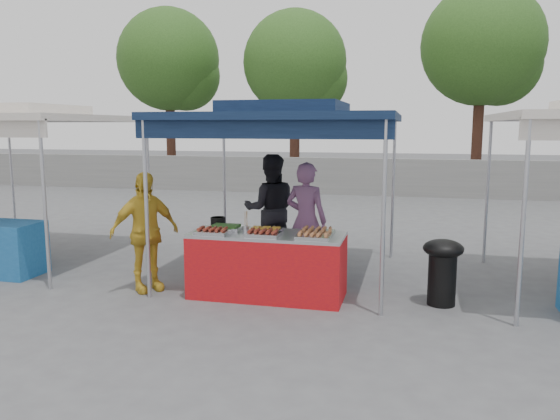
% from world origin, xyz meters
% --- Properties ---
extents(ground_plane, '(80.00, 80.00, 0.00)m').
position_xyz_m(ground_plane, '(0.00, 0.00, 0.00)').
color(ground_plane, '#555557').
extents(back_wall, '(40.00, 0.25, 1.20)m').
position_xyz_m(back_wall, '(0.00, 11.00, 0.60)').
color(back_wall, slate).
rests_on(back_wall, ground_plane).
extents(main_canopy, '(3.20, 3.20, 2.57)m').
position_xyz_m(main_canopy, '(0.00, 0.97, 2.37)').
color(main_canopy, '#B1B2B8').
rests_on(main_canopy, ground_plane).
extents(neighbor_stall_left, '(3.20, 3.20, 2.57)m').
position_xyz_m(neighbor_stall_left, '(-4.50, 0.57, 1.60)').
color(neighbor_stall_left, '#B1B2B8').
rests_on(neighbor_stall_left, ground_plane).
extents(tree_0, '(3.93, 3.93, 6.76)m').
position_xyz_m(tree_0, '(-7.41, 13.40, 4.62)').
color(tree_0, '#3D2117').
rests_on(tree_0, ground_plane).
extents(tree_1, '(3.70, 3.67, 6.31)m').
position_xyz_m(tree_1, '(-2.24, 12.69, 4.31)').
color(tree_1, '#3D2117').
rests_on(tree_1, ground_plane).
extents(tree_2, '(4.04, 4.04, 6.95)m').
position_xyz_m(tree_2, '(4.08, 13.23, 4.76)').
color(tree_2, '#3D2117').
rests_on(tree_2, ground_plane).
extents(vendor_table, '(2.00, 0.80, 0.85)m').
position_xyz_m(vendor_table, '(0.00, -0.10, 0.43)').
color(vendor_table, '#B71116').
rests_on(vendor_table, ground_plane).
extents(food_tray_fl, '(0.42, 0.30, 0.07)m').
position_xyz_m(food_tray_fl, '(-0.66, -0.34, 0.88)').
color(food_tray_fl, silver).
rests_on(food_tray_fl, vendor_table).
extents(food_tray_fm, '(0.42, 0.30, 0.07)m').
position_xyz_m(food_tray_fm, '(0.01, -0.33, 0.88)').
color(food_tray_fm, silver).
rests_on(food_tray_fm, vendor_table).
extents(food_tray_fr, '(0.42, 0.30, 0.07)m').
position_xyz_m(food_tray_fr, '(0.65, -0.34, 0.88)').
color(food_tray_fr, silver).
rests_on(food_tray_fr, vendor_table).
extents(food_tray_bl, '(0.42, 0.30, 0.07)m').
position_xyz_m(food_tray_bl, '(-0.59, -0.04, 0.88)').
color(food_tray_bl, silver).
rests_on(food_tray_bl, vendor_table).
extents(food_tray_bm, '(0.42, 0.30, 0.07)m').
position_xyz_m(food_tray_bm, '(-0.04, -0.04, 0.88)').
color(food_tray_bm, silver).
rests_on(food_tray_bm, vendor_table).
extents(food_tray_br, '(0.42, 0.30, 0.07)m').
position_xyz_m(food_tray_br, '(0.65, -0.02, 0.88)').
color(food_tray_br, silver).
rests_on(food_tray_br, vendor_table).
extents(cooking_pot, '(0.21, 0.21, 0.12)m').
position_xyz_m(cooking_pot, '(-0.80, 0.25, 0.91)').
color(cooking_pot, black).
rests_on(cooking_pot, vendor_table).
extents(skewer_cup, '(0.08, 0.08, 0.11)m').
position_xyz_m(skewer_cup, '(-0.26, -0.21, 0.90)').
color(skewer_cup, '#B1B2B8').
rests_on(skewer_cup, vendor_table).
extents(wok_burner, '(0.50, 0.50, 0.84)m').
position_xyz_m(wok_burner, '(2.21, 0.09, 0.50)').
color(wok_burner, black).
rests_on(wok_burner, ground_plane).
extents(crate_left, '(0.51, 0.36, 0.31)m').
position_xyz_m(crate_left, '(-0.55, 0.64, 0.15)').
color(crate_left, '#123B99').
rests_on(crate_left, ground_plane).
extents(crate_right, '(0.53, 0.37, 0.32)m').
position_xyz_m(crate_right, '(0.33, 0.53, 0.16)').
color(crate_right, '#123B99').
rests_on(crate_right, ground_plane).
extents(crate_stacked, '(0.50, 0.35, 0.30)m').
position_xyz_m(crate_stacked, '(0.33, 0.53, 0.47)').
color(crate_stacked, '#123B99').
rests_on(crate_stacked, crate_right).
extents(vendor_woman, '(0.70, 0.53, 1.71)m').
position_xyz_m(vendor_woman, '(0.32, 0.93, 0.86)').
color(vendor_woman, '#82527A').
rests_on(vendor_woman, ground_plane).
extents(helper_man, '(1.03, 0.90, 1.79)m').
position_xyz_m(helper_man, '(-0.41, 1.64, 0.89)').
color(helper_man, black).
rests_on(helper_man, ground_plane).
extents(customer_person, '(0.93, 0.98, 1.63)m').
position_xyz_m(customer_person, '(-1.68, -0.23, 0.81)').
color(customer_person, gold).
rests_on(customer_person, ground_plane).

